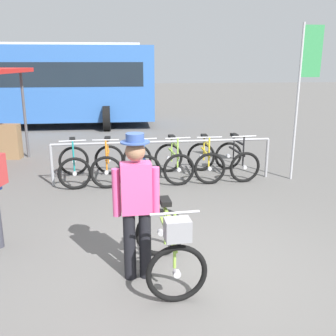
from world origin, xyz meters
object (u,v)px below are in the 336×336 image
racked_bike_blue (141,163)px  bus_distant (19,81)px  racked_bike_orange (108,164)px  racked_bike_lime (173,162)px  racked_bike_yellow (205,161)px  person_with_featured_bike (136,202)px  racked_bike_teal (74,165)px  featured_bicycle (169,245)px  banner_flag (306,73)px  racked_bike_black (236,160)px

racked_bike_blue → bus_distant: bearing=119.7°
racked_bike_orange → racked_bike_lime: 1.40m
racked_bike_blue → racked_bike_yellow: same height
racked_bike_orange → person_with_featured_bike: bearing=-82.9°
racked_bike_teal → bus_distant: bus_distant is taller
racked_bike_teal → featured_bicycle: (1.54, -3.98, 0.08)m
racked_bike_yellow → banner_flag: banner_flag is taller
racked_bike_blue → racked_bike_black: (2.10, 0.05, -0.00)m
racked_bike_orange → racked_bike_black: same height
featured_bicycle → racked_bike_teal: bearing=111.2°
person_with_featured_bike → bus_distant: bearing=109.5°
racked_bike_lime → racked_bike_teal: bearing=-178.7°
racked_bike_blue → banner_flag: 3.85m
racked_bike_orange → banner_flag: banner_flag is taller
racked_bike_orange → featured_bicycle: (0.84, -4.00, 0.08)m
racked_bike_yellow → person_with_featured_bike: person_with_featured_bike is taller
racked_bike_blue → racked_bike_teal: bearing=-178.7°
racked_bike_black → racked_bike_yellow: bearing=-178.7°
racked_bike_lime → bus_distant: (-4.92, 7.37, 1.37)m
racked_bike_orange → racked_bike_black: size_ratio=0.97×
racked_bike_teal → racked_bike_lime: 2.10m
racked_bike_yellow → featured_bicycle: same height
racked_bike_blue → racked_bike_lime: 0.70m
racked_bike_lime → racked_bike_yellow: (0.70, 0.02, 0.00)m
racked_bike_black → bus_distant: (-6.32, 7.34, 1.37)m
racked_bike_orange → featured_bicycle: same height
bus_distant → racked_bike_black: bearing=-49.3°
racked_bike_black → featured_bicycle: size_ratio=0.96×
person_with_featured_bike → banner_flag: size_ratio=0.54×
racked_bike_orange → racked_bike_lime: same height
racked_bike_blue → banner_flag: (3.35, -0.33, 1.86)m
racked_bike_black → banner_flag: size_ratio=0.36×
featured_bicycle → bus_distant: size_ratio=0.12×
racked_bike_lime → racked_bike_black: 1.40m
person_with_featured_bike → bus_distant: 12.01m
featured_bicycle → bus_distant: bearing=110.9°
racked_bike_blue → person_with_featured_bike: 3.95m
bus_distant → racked_bike_yellow: bearing=-52.6°
racked_bike_orange → featured_bicycle: bearing=-78.1°
racked_bike_black → featured_bicycle: (-1.96, -4.07, 0.08)m
banner_flag → racked_bike_orange: bearing=175.6°
racked_bike_orange → racked_bike_yellow: (2.10, 0.05, 0.00)m
racked_bike_lime → banner_flag: size_ratio=0.37×
racked_bike_teal → person_with_featured_bike: (1.18, -3.87, 0.58)m
racked_bike_orange → racked_bike_lime: (1.40, 0.03, 0.00)m
racked_bike_orange → racked_bike_teal: bearing=-178.7°
racked_bike_teal → racked_bike_orange: size_ratio=1.04×
racked_bike_teal → banner_flag: size_ratio=0.37×
racked_bike_lime → racked_bike_black: (1.40, 0.03, 0.00)m
racked_bike_black → racked_bike_orange: bearing=-178.7°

